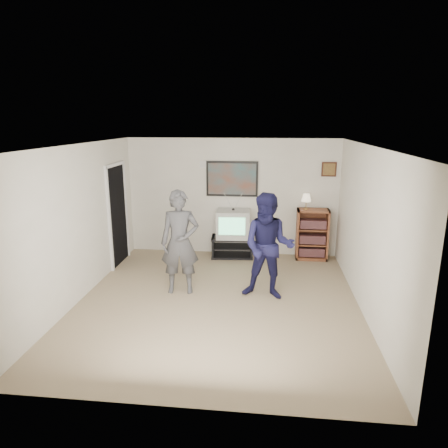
% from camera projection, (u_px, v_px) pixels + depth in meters
% --- Properties ---
extents(room_shell, '(4.51, 5.00, 2.51)m').
position_uv_depth(room_shell, '(220.00, 222.00, 6.51)').
color(room_shell, '#857154').
rests_on(room_shell, ground).
extents(media_stand, '(0.92, 0.56, 0.44)m').
position_uv_depth(media_stand, '(232.00, 247.00, 8.58)').
color(media_stand, black).
rests_on(media_stand, room_shell).
extents(crt_television, '(0.72, 0.62, 0.59)m').
position_uv_depth(crt_television, '(233.00, 224.00, 8.45)').
color(crt_television, '#AFB0AA').
rests_on(crt_television, media_stand).
extents(bookshelf, '(0.65, 0.37, 1.07)m').
position_uv_depth(bookshelf, '(312.00, 234.00, 8.37)').
color(bookshelf, brown).
rests_on(bookshelf, room_shell).
extents(table_lamp, '(0.20, 0.20, 0.32)m').
position_uv_depth(table_lamp, '(306.00, 202.00, 8.22)').
color(table_lamp, '#FFEBC1').
rests_on(table_lamp, bookshelf).
extents(person_tall, '(0.69, 0.50, 1.76)m').
position_uv_depth(person_tall, '(180.00, 242.00, 6.66)').
color(person_tall, '#3F3F42').
rests_on(person_tall, room_shell).
extents(person_short, '(0.94, 0.78, 1.76)m').
position_uv_depth(person_short, '(268.00, 247.00, 6.44)').
color(person_short, '#151438').
rests_on(person_short, room_shell).
extents(controller_left, '(0.05, 0.12, 0.03)m').
position_uv_depth(controller_left, '(181.00, 220.00, 6.81)').
color(controller_left, white).
rests_on(controller_left, person_tall).
extents(controller_right, '(0.06, 0.13, 0.04)m').
position_uv_depth(controller_right, '(269.00, 238.00, 6.66)').
color(controller_right, white).
rests_on(controller_right, person_short).
extents(poster, '(1.10, 0.03, 0.75)m').
position_uv_depth(poster, '(232.00, 179.00, 8.46)').
color(poster, black).
rests_on(poster, room_shell).
extents(air_vent, '(0.28, 0.02, 0.14)m').
position_uv_depth(air_vent, '(206.00, 164.00, 8.44)').
color(air_vent, white).
rests_on(air_vent, room_shell).
extents(small_picture, '(0.30, 0.03, 0.30)m').
position_uv_depth(small_picture, '(329.00, 169.00, 8.19)').
color(small_picture, '#31190F').
rests_on(small_picture, room_shell).
extents(doorway, '(0.03, 0.85, 2.00)m').
position_uv_depth(doorway, '(117.00, 216.00, 8.02)').
color(doorway, black).
rests_on(doorway, room_shell).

